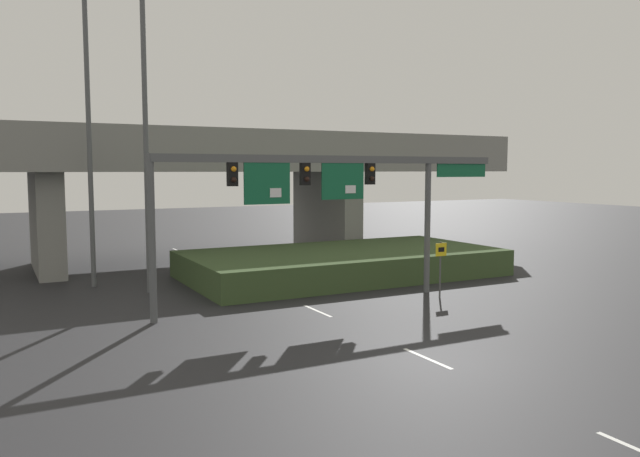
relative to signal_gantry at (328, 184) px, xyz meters
name	(u,v)px	position (x,y,z in m)	size (l,w,h in m)	color
ground_plane	(438,363)	(-1.09, -9.04, -5.26)	(160.00, 160.00, 0.00)	#262628
lane_markings	(281,295)	(-1.09, 2.58, -5.25)	(0.14, 39.39, 0.01)	silver
signal_gantry	(328,184)	(0.00, 0.00, 0.00)	(16.68, 0.44, 6.47)	#515456
speed_limit_sign	(441,261)	(5.16, -1.31, -3.58)	(0.60, 0.11, 2.58)	#4C4C4C
highway_light_pole_near	(145,119)	(-6.39, 6.11, 2.97)	(0.70, 0.36, 15.70)	#515456
highway_light_pole_far	(88,109)	(-8.54, 8.88, 3.55)	(0.70, 0.36, 16.84)	#515456
overpass_bridge	(200,167)	(-1.09, 15.03, 0.75)	(42.92, 9.80, 8.25)	gray
grass_embankment	(342,263)	(4.13, 5.94, -4.55)	(16.98, 8.68, 1.42)	#384C28
parked_sedan_near_right	(455,263)	(9.82, 3.24, -4.60)	(4.36, 2.22, 1.41)	gray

